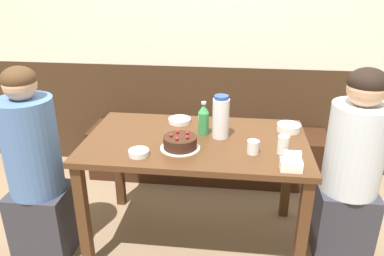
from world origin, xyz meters
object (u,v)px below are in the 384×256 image
Objects in this scene: water_pitcher at (221,117)px; soju_bottle at (204,119)px; bowl_side_dish at (289,128)px; napkin_holder at (291,163)px; bowl_rice_small at (180,120)px; bowl_soup_white at (139,153)px; glass_tumbler_short at (253,147)px; glass_water_tall at (283,145)px; bench_seat at (206,154)px; birthday_cake at (180,143)px; person_pale_blue_shirt at (36,173)px; person_teal_shirt at (351,170)px.

water_pitcher is 1.25× the size of soju_bottle.
napkin_holder is at bearing -95.42° from bowl_side_dish.
soju_bottle reaches higher than bowl_rice_small.
bowl_rice_small is (0.15, 0.50, -0.00)m from bowl_soup_white.
bowl_soup_white is at bearing -170.81° from glass_tumbler_short.
glass_tumbler_short is at bearing -172.37° from glass_water_tall.
bench_seat is 26.20× the size of glass_tumbler_short.
birthday_cake is 0.25m from soju_bottle.
bowl_rice_small reaches higher than bench_seat.
napkin_holder is 0.81m from bowl_soup_white.
birthday_cake is 0.62m from napkin_holder.
bowl_rice_small is (-0.14, -0.58, 0.53)m from bench_seat.
water_pitcher reaches higher than napkin_holder.
water_pitcher is at bearing -35.80° from bowl_rice_small.
person_pale_blue_shirt reaches higher than bowl_rice_small.
birthday_cake reaches higher than bowl_rice_small.
napkin_holder is 0.74× the size of bowl_side_dish.
glass_tumbler_short is (0.19, -0.20, -0.09)m from water_pitcher.
glass_water_tall is 1.36× the size of glass_tumbler_short.
water_pitcher is 3.48× the size of glass_tumbler_short.
bowl_soup_white is 0.66m from person_pale_blue_shirt.
birthday_cake is 0.88m from person_pale_blue_shirt.
bowl_side_dish reaches higher than bowl_soup_white.
birthday_cake reaches higher than bowl_soup_white.
water_pitcher is at bearing -15.20° from soju_bottle.
person_pale_blue_shirt reaches higher than birthday_cake.
birthday_cake is at bearing -80.91° from bowl_rice_small.
soju_bottle reaches higher than bench_seat.
napkin_holder is at bearing -4.66° from bowl_soup_white.
bowl_soup_white reaches higher than bowl_rice_small.
bowl_side_dish is at bearing 16.02° from person_pale_blue_shirt.
bowl_soup_white is at bearing 175.34° from napkin_holder.
water_pitcher is (0.14, -0.78, 0.65)m from bench_seat.
water_pitcher is at bearing 35.03° from bowl_soup_white.
glass_water_tall is (0.50, -0.96, 0.57)m from bench_seat.
birthday_cake is 1.54× the size of bowl_rice_small.
glass_tumbler_short is at bearing 138.14° from napkin_holder.
bowl_soup_white is 0.09× the size of person_pale_blue_shirt.
bowl_side_dish is 0.12× the size of person_pale_blue_shirt.
bench_seat is at bearing 108.83° from glass_tumbler_short.
water_pitcher is 1.78× the size of bowl_rice_small.
person_teal_shirt reaches higher than water_pitcher.
glass_water_tall is 1.44m from person_pale_blue_shirt.
person_teal_shirt is (1.06, -0.25, -0.17)m from bowl_rice_small.
glass_water_tall reaches higher than glass_tumbler_short.
water_pitcher is 1.14m from person_pale_blue_shirt.
glass_water_tall is at bearing 7.63° from glass_tumbler_short.
glass_water_tall reaches higher than bench_seat.
bowl_soup_white is (-0.43, -0.30, -0.11)m from water_pitcher.
person_teal_shirt is at bearing -41.75° from bench_seat.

